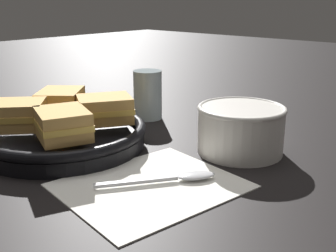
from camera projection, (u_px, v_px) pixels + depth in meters
ground_plane at (164, 160)px, 0.69m from camera, size 4.00×4.00×0.00m
napkin at (150, 185)px, 0.60m from camera, size 0.27×0.24×0.00m
soup_bowl at (241, 127)px, 0.72m from camera, size 0.15×0.15×0.08m
spoon at (180, 177)px, 0.61m from camera, size 0.16×0.11×0.01m
skillet at (62, 135)px, 0.75m from camera, size 0.29×0.40×0.04m
sandwich_near_left at (105, 109)px, 0.75m from camera, size 0.12×0.12×0.05m
sandwich_near_right at (61, 102)px, 0.80m from camera, size 0.12×0.12×0.05m
sandwich_far_left at (16, 115)px, 0.72m from camera, size 0.12×0.12×0.05m
sandwich_far_right at (63, 124)px, 0.66m from camera, size 0.11×0.12×0.05m
drinking_glass at (148, 95)px, 0.91m from camera, size 0.06×0.06×0.11m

